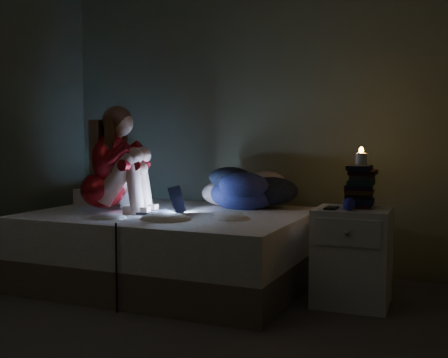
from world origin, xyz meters
The scene contains 12 objects.
floor centered at (0.00, 0.00, -0.01)m, with size 3.60×3.80×0.02m, color #494441.
wall_back centered at (0.00, 1.91, 1.30)m, with size 3.60×0.02×2.60m, color #5E6951.
bed centered at (-0.42, 1.10, 0.27)m, with size 1.95×1.46×0.54m, color #B4ADA2, non-canonical shape.
pillow centered at (-1.11, 1.30, 0.60)m, with size 0.45×0.32×0.13m, color white.
woman centered at (-0.89, 0.92, 0.93)m, with size 0.48×0.32×0.78m, color #8D0007, non-canonical shape.
laptop centered at (-0.44, 0.97, 0.64)m, with size 0.30×0.21×0.21m, color black, non-canonical shape.
clothes_pile centered at (-0.02, 1.53, 0.70)m, with size 0.56×0.44×0.33m, color #18263E, non-canonical shape.
nightstand centered at (0.91, 1.10, 0.31)m, with size 0.47×0.42×0.63m, color silver.
book_stack centered at (0.95, 1.16, 0.77)m, with size 0.19×0.25×0.28m, color black, non-canonical shape.
candle centered at (0.95, 1.16, 0.94)m, with size 0.07×0.07×0.08m, color beige.
phone centered at (0.79, 1.02, 0.63)m, with size 0.07×0.14×0.01m, color black.
blue_orb centered at (0.90, 0.99, 0.67)m, with size 0.08×0.08×0.08m, color navy.
Camera 1 is at (1.60, -2.55, 1.08)m, focal length 45.63 mm.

